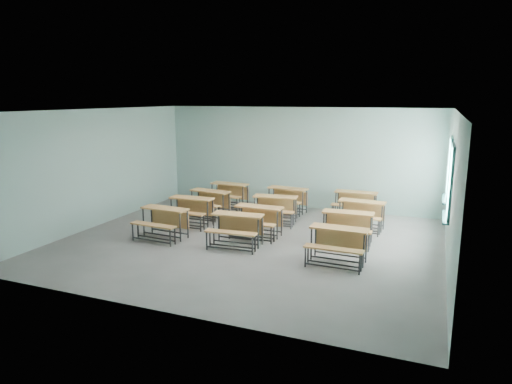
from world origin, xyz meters
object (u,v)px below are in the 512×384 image
desk_unit_r1c2 (347,223)px  desk_unit_r2c2 (361,211)px  desk_unit_r0c2 (338,240)px  desk_unit_r3c1 (286,196)px  desk_unit_r0c0 (163,218)px  desk_unit_r1c0 (190,207)px  desk_unit_r2c1 (274,205)px  desk_unit_r0c1 (236,225)px  desk_unit_r3c0 (228,191)px  desk_unit_r2c0 (208,199)px  desk_unit_r3c2 (355,201)px  desk_unit_r1c1 (257,217)px

desk_unit_r1c2 → desk_unit_r2c2: same height
desk_unit_r0c2 → desk_unit_r3c1: bearing=123.6°
desk_unit_r0c0 → desk_unit_r3c1: same height
desk_unit_r1c0 → desk_unit_r2c1: size_ratio=0.94×
desk_unit_r0c1 → desk_unit_r2c2: size_ratio=1.00×
desk_unit_r2c2 → desk_unit_r3c1: size_ratio=0.98×
desk_unit_r2c1 → desk_unit_r3c0: same height
desk_unit_r2c0 → desk_unit_r3c2: same height
desk_unit_r0c1 → desk_unit_r0c0: bearing=180.0°
desk_unit_r2c0 → desk_unit_r2c2: (4.46, 0.27, 0.00)m
desk_unit_r1c0 → desk_unit_r0c0: bearing=-92.9°
desk_unit_r0c1 → desk_unit_r2c2: same height
desk_unit_r2c1 → desk_unit_r0c0: bearing=-139.6°
desk_unit_r1c1 → desk_unit_r2c1: same height
desk_unit_r2c1 → desk_unit_r3c1: (-0.06, 1.27, 0.00)m
desk_unit_r0c2 → desk_unit_r2c2: (0.04, 2.77, 0.00)m
desk_unit_r0c1 → desk_unit_r0c2: size_ratio=1.03×
desk_unit_r2c2 → desk_unit_r1c1: bearing=-142.2°
desk_unit_r1c2 → desk_unit_r2c0: same height
desk_unit_r1c2 → desk_unit_r3c1: bearing=131.9°
desk_unit_r3c1 → desk_unit_r1c2: bearing=-39.2°
desk_unit_r1c2 → desk_unit_r3c1: size_ratio=0.97×
desk_unit_r1c1 → desk_unit_r1c2: 2.26m
desk_unit_r2c1 → desk_unit_r3c2: bearing=28.7°
desk_unit_r0c1 → desk_unit_r2c1: bearing=81.5°
desk_unit_r0c0 → desk_unit_r1c2: same height
desk_unit_r2c0 → desk_unit_r2c1: bearing=7.4°
desk_unit_r0c2 → desk_unit_r2c2: bearing=90.4°
desk_unit_r0c1 → desk_unit_r2c0: 2.94m
desk_unit_r1c2 → desk_unit_r2c1: 2.49m
desk_unit_r0c2 → desk_unit_r3c1: same height
desk_unit_r2c2 → desk_unit_r0c2: bearing=-87.2°
desk_unit_r0c2 → desk_unit_r3c2: same height
desk_unit_r1c1 → desk_unit_r2c0: same height
desk_unit_r2c2 → desk_unit_r3c0: size_ratio=1.01×
desk_unit_r0c0 → desk_unit_r0c1: size_ratio=1.00×
desk_unit_r0c1 → desk_unit_r1c2: 2.69m
desk_unit_r1c1 → desk_unit_r0c0: bearing=-153.1°
desk_unit_r1c2 → desk_unit_r3c1: same height
desk_unit_r1c2 → desk_unit_r1c0: bearing=176.9°
desk_unit_r0c1 → desk_unit_r1c0: same height
desk_unit_r3c0 → desk_unit_r3c1: size_ratio=0.97×
desk_unit_r0c1 → desk_unit_r3c1: (0.11, 3.49, 0.00)m
desk_unit_r1c2 → desk_unit_r2c0: (-4.34, 1.06, 0.00)m
desk_unit_r2c0 → desk_unit_r3c2: (4.10, 1.46, 0.00)m
desk_unit_r2c0 → desk_unit_r1c2: bearing=-6.3°
desk_unit_r2c0 → desk_unit_r3c1: 2.39m
desk_unit_r1c1 → desk_unit_r0c2: bearing=-25.9°
desk_unit_r2c2 → desk_unit_r3c2: size_ratio=1.03×
desk_unit_r0c2 → desk_unit_r2c1: size_ratio=0.94×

